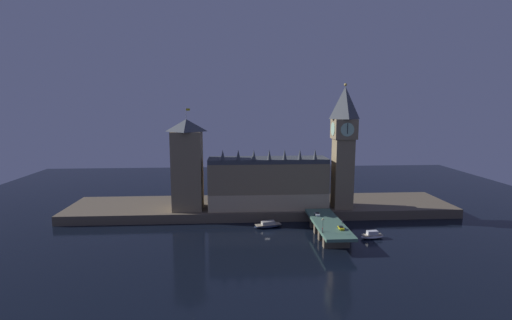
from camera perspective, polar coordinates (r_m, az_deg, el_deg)
ground_plane at (r=183.69m, az=1.79°, el=-11.30°), size 400.00×400.00×0.00m
embankment at (r=219.97m, az=0.85°, el=-7.26°), size 220.00×42.00×5.08m
parliament_hall at (r=207.13m, az=1.82°, el=-3.53°), size 65.73×18.56×33.74m
clock_tower at (r=208.78m, az=13.32°, el=2.54°), size 12.58×12.69×68.62m
victoria_tower at (r=205.71m, az=-10.51°, el=-0.68°), size 16.23×16.23×55.53m
bridge at (r=182.29m, az=11.04°, el=-10.07°), size 13.38×46.00×7.07m
car_northbound_lead at (r=190.25m, az=9.41°, el=-8.24°), size 2.11×3.96×1.57m
car_southbound_lead at (r=172.25m, az=12.94°, el=-10.15°), size 2.12×4.37×1.43m
pedestrian_near_rail at (r=168.03m, az=10.21°, el=-10.43°), size 0.38×0.38×1.82m
pedestrian_mid_walk at (r=180.36m, az=13.12°, el=-9.23°), size 0.38×0.38×1.67m
street_lamp_near at (r=165.23m, az=10.26°, el=-9.63°), size 1.34×0.60×6.47m
boat_upstream at (r=192.66m, az=1.87°, el=-9.97°), size 15.75×8.41×3.29m
boat_downstream at (r=185.52m, az=17.43°, el=-11.04°), size 11.35×5.00×3.73m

